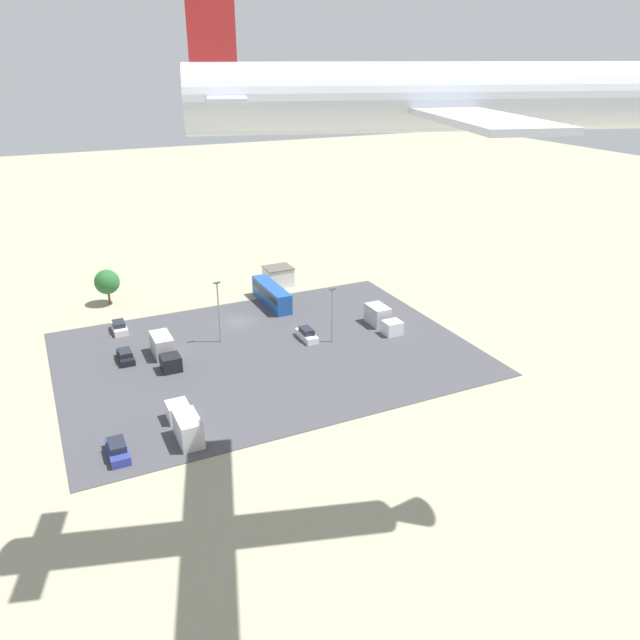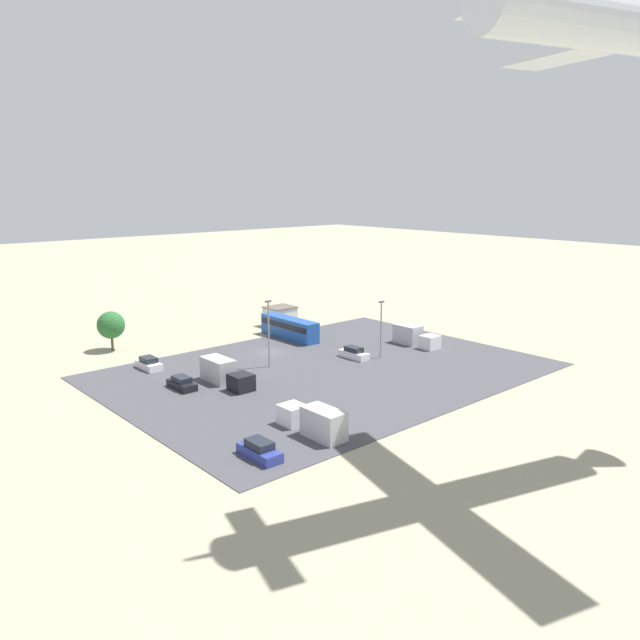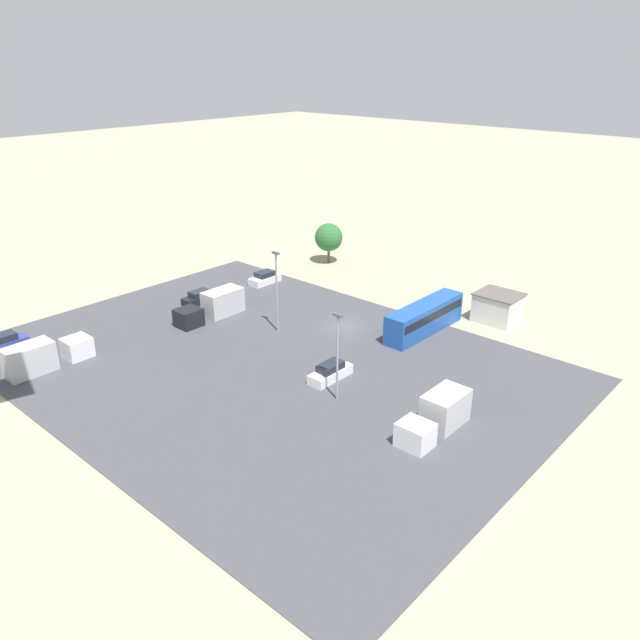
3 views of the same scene
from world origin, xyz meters
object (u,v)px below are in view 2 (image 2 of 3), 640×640
(parked_car_1, at_px, (260,450))
(parked_car_3, at_px, (182,383))
(bus, at_px, (289,327))
(parked_car_2, at_px, (149,364))
(parked_truck_1, at_px, (224,373))
(parked_truck_0, at_px, (315,421))
(shed_building, at_px, (280,316))
(parked_car_0, at_px, (354,353))
(parked_truck_2, at_px, (414,336))

(parked_car_1, height_order, parked_car_3, parked_car_1)
(bus, xyz_separation_m, parked_car_2, (24.06, 0.75, -1.06))
(parked_car_1, distance_m, parked_truck_1, 21.72)
(parked_car_1, xyz_separation_m, parked_truck_0, (-7.13, -0.84, 0.63))
(bus, height_order, parked_car_1, bus)
(parked_car_3, distance_m, parked_truck_0, 20.81)
(parked_car_1, bearing_deg, parked_car_3, 78.62)
(shed_building, bearing_deg, parked_car_0, 77.97)
(shed_building, relative_size, parked_truck_0, 0.58)
(parked_truck_1, bearing_deg, bus, -148.02)
(parked_car_1, bearing_deg, parked_car_0, 31.30)
(parked_car_2, distance_m, parked_truck_1, 12.45)
(parked_car_3, height_order, parked_truck_2, parked_truck_2)
(parked_car_2, height_order, parked_truck_2, parked_truck_2)
(parked_car_0, distance_m, parked_car_2, 27.45)
(bus, distance_m, parked_car_1, 43.44)
(parked_truck_0, distance_m, parked_truck_2, 36.94)
(bus, height_order, parked_truck_1, bus)
(shed_building, bearing_deg, bus, 61.40)
(shed_building, bearing_deg, parked_car_1, 50.21)
(shed_building, distance_m, parked_car_2, 29.81)
(parked_car_1, height_order, parked_car_2, parked_car_1)
(shed_building, relative_size, parked_car_2, 1.10)
(bus, distance_m, parked_truck_1, 23.61)
(shed_building, distance_m, bus, 9.19)
(shed_building, relative_size, parked_car_3, 1.10)
(parked_car_3, height_order, parked_truck_1, parked_truck_1)
(shed_building, bearing_deg, parked_truck_2, 106.45)
(parked_car_1, xyz_separation_m, parked_truck_1, (-9.12, -19.70, 0.62))
(shed_building, relative_size, parked_truck_2, 0.65)
(parked_car_3, xyz_separation_m, parked_truck_0, (-2.82, 20.61, 0.70))
(parked_car_0, relative_size, parked_truck_2, 0.62)
(parked_truck_0, bearing_deg, parked_car_3, 97.78)
(bus, relative_size, parked_truck_0, 1.41)
(bus, relative_size, parked_car_3, 2.67)
(shed_building, height_order, parked_car_0, shed_building)
(parked_truck_2, bearing_deg, parked_car_1, 22.38)
(parked_truck_2, bearing_deg, parked_car_3, -7.51)
(parked_truck_2, bearing_deg, parked_car_2, -22.64)
(parked_car_3, xyz_separation_m, parked_truck_2, (-36.19, 4.77, 0.68))
(bus, height_order, parked_car_2, bus)
(shed_building, xyz_separation_m, parked_car_3, (29.22, 18.82, -0.96))
(parked_car_2, distance_m, parked_truck_2, 38.39)
(parked_truck_0, bearing_deg, shed_building, 56.19)
(parked_car_1, height_order, parked_truck_1, parked_truck_1)
(parked_car_0, distance_m, parked_truck_0, 27.20)
(parked_truck_1, bearing_deg, parked_car_2, -71.04)
(bus, bearing_deg, parked_car_3, 23.42)
(parked_car_2, distance_m, parked_truck_0, 30.69)
(shed_building, relative_size, parked_car_0, 1.04)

